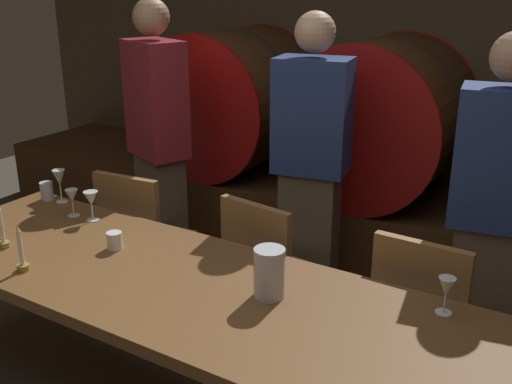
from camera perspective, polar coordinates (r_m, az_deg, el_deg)
name	(u,v)px	position (r m, az deg, el deg)	size (l,w,h in m)	color
back_wall	(412,72)	(4.33, 14.42, 10.91)	(6.68, 0.24, 2.50)	brown
barrel_shelf	(372,231)	(4.09, 10.86, -3.67)	(6.01, 0.90, 0.54)	#4C2D16
wine_barrel_left	(233,100)	(4.34, -2.17, 8.61)	(1.00, 0.90, 1.00)	#513319
wine_barrel_center	(381,119)	(3.85, 11.71, 6.76)	(1.00, 0.90, 1.00)	#513319
dining_table	(181,295)	(2.46, -7.08, -9.61)	(2.63, 0.83, 0.74)	brown
chair_left	(141,237)	(3.46, -10.74, -4.21)	(0.44, 0.44, 0.88)	olive
chair_center	(269,272)	(3.02, 1.23, -7.56)	(0.45, 0.45, 0.88)	olive
chair_right	(423,317)	(2.75, 15.46, -11.27)	(0.41, 0.41, 0.88)	olive
guest_left	(158,145)	(3.71, -9.17, 4.36)	(0.44, 0.37, 1.75)	brown
guest_center	(311,174)	(3.23, 5.16, 1.72)	(0.42, 0.31, 1.71)	brown
guest_right	(493,221)	(2.86, 21.35, -2.52)	(0.42, 0.30, 1.67)	brown
candle_left	(3,235)	(2.89, -22.71, -3.78)	(0.05, 0.05, 0.20)	olive
candle_right	(22,258)	(2.64, -21.15, -5.81)	(0.05, 0.05, 0.20)	olive
pitcher	(269,273)	(2.26, 1.26, -7.61)	(0.12, 0.12, 0.19)	silver
wine_glass_far_left	(59,179)	(3.33, -18.01, 1.19)	(0.07, 0.07, 0.18)	silver
wine_glass_center_left	(72,197)	(3.12, -16.92, -0.46)	(0.06, 0.06, 0.14)	silver
wine_glass_center_right	(91,200)	(3.04, -15.25, -0.69)	(0.07, 0.07, 0.15)	silver
wine_glass_far_right	(446,288)	(2.25, 17.46, -8.63)	(0.06, 0.06, 0.14)	white
cup_left	(47,191)	(3.41, -19.08, 0.09)	(0.07, 0.07, 0.10)	silver
cup_right	(115,241)	(2.73, -13.16, -4.47)	(0.07, 0.07, 0.08)	white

